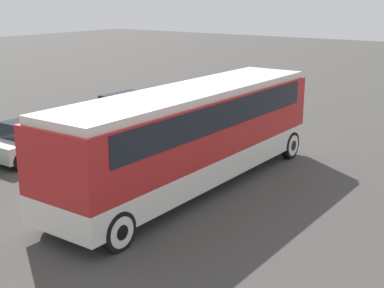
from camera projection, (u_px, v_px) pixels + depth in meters
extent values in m
plane|color=#423F3D|center=(192.00, 187.00, 17.19)|extent=(120.00, 120.00, 0.00)
cube|color=silver|center=(192.00, 163.00, 16.97)|extent=(11.16, 2.47, 0.77)
cube|color=red|center=(192.00, 124.00, 16.62)|extent=(11.16, 2.47, 1.79)
cube|color=black|center=(192.00, 110.00, 16.51)|extent=(9.82, 2.51, 0.81)
cube|color=silver|center=(192.00, 92.00, 16.35)|extent=(10.93, 2.28, 0.22)
cube|color=red|center=(273.00, 104.00, 20.94)|extent=(0.36, 2.38, 2.04)
cylinder|color=black|center=(290.00, 145.00, 20.15)|extent=(1.01, 0.28, 1.01)
cylinder|color=silver|center=(290.00, 145.00, 20.15)|extent=(0.79, 0.30, 0.79)
cylinder|color=black|center=(290.00, 145.00, 20.15)|extent=(0.38, 0.32, 0.38)
cylinder|color=black|center=(239.00, 136.00, 21.42)|extent=(1.01, 0.28, 1.01)
cylinder|color=silver|center=(239.00, 136.00, 21.42)|extent=(0.79, 0.30, 0.79)
cylinder|color=black|center=(239.00, 136.00, 21.42)|extent=(0.38, 0.32, 0.38)
cylinder|color=black|center=(118.00, 231.00, 12.80)|extent=(1.01, 0.28, 1.01)
cylinder|color=silver|center=(118.00, 231.00, 12.80)|extent=(0.79, 0.30, 0.79)
cylinder|color=black|center=(118.00, 231.00, 12.80)|extent=(0.38, 0.32, 0.38)
cylinder|color=black|center=(55.00, 210.00, 14.07)|extent=(1.01, 0.28, 1.01)
cylinder|color=silver|center=(55.00, 210.00, 14.07)|extent=(0.79, 0.30, 0.79)
cylinder|color=black|center=(55.00, 210.00, 14.07)|extent=(0.38, 0.32, 0.38)
cube|color=silver|center=(40.00, 142.00, 20.35)|extent=(4.02, 1.78, 0.61)
cube|color=black|center=(35.00, 127.00, 20.06)|extent=(2.09, 1.60, 0.60)
cylinder|color=black|center=(85.00, 142.00, 21.16)|extent=(0.67, 0.22, 0.67)
cylinder|color=black|center=(85.00, 142.00, 21.16)|extent=(0.26, 0.26, 0.26)
cylinder|color=black|center=(58.00, 136.00, 22.06)|extent=(0.67, 0.22, 0.67)
cylinder|color=black|center=(58.00, 136.00, 22.06)|extent=(0.26, 0.26, 0.26)
cylinder|color=black|center=(20.00, 161.00, 18.75)|extent=(0.67, 0.22, 0.67)
cylinder|color=black|center=(20.00, 161.00, 18.75)|extent=(0.26, 0.26, 0.26)
cube|color=black|center=(130.00, 112.00, 25.53)|extent=(4.31, 1.80, 0.66)
cube|color=black|center=(127.00, 100.00, 25.23)|extent=(2.24, 1.62, 0.56)
cylinder|color=black|center=(166.00, 113.00, 26.47)|extent=(0.65, 0.22, 0.65)
cylinder|color=black|center=(166.00, 113.00, 26.47)|extent=(0.25, 0.26, 0.25)
cylinder|color=black|center=(141.00, 109.00, 27.38)|extent=(0.65, 0.22, 0.65)
cylinder|color=black|center=(141.00, 109.00, 27.38)|extent=(0.25, 0.26, 0.25)
cylinder|color=black|center=(118.00, 126.00, 23.82)|extent=(0.65, 0.22, 0.65)
cylinder|color=black|center=(118.00, 126.00, 23.82)|extent=(0.25, 0.26, 0.25)
cylinder|color=black|center=(93.00, 121.00, 24.72)|extent=(0.65, 0.22, 0.65)
cylinder|color=black|center=(93.00, 121.00, 24.72)|extent=(0.25, 0.26, 0.25)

